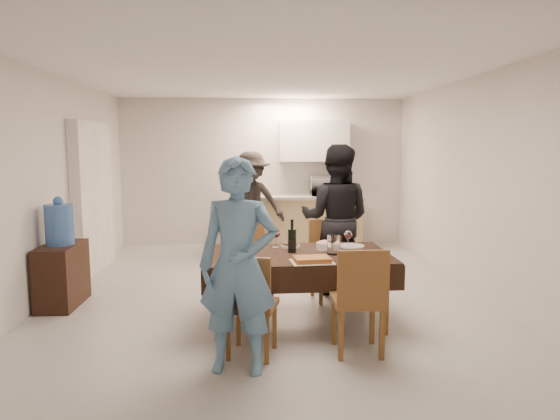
{
  "coord_description": "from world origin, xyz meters",
  "views": [
    {
      "loc": [
        -0.16,
        -5.92,
        1.75
      ],
      "look_at": [
        0.14,
        -0.3,
        1.04
      ],
      "focal_mm": 32.0,
      "sensor_mm": 36.0,
      "label": 1
    }
  ],
  "objects": [
    {
      "name": "plate_far_left",
      "position": [
        -0.33,
        -0.8,
        0.71
      ],
      "size": [
        0.28,
        0.28,
        0.02
      ],
      "primitive_type": "cylinder",
      "color": "white",
      "rests_on": "dining_table"
    },
    {
      "name": "kitchen_worktop",
      "position": [
        0.6,
        2.68,
        0.89
      ],
      "size": [
        2.24,
        0.64,
        0.05
      ],
      "primitive_type": "cube",
      "color": "#9A9A95",
      "rests_on": "kitchen_base_cabinet"
    },
    {
      "name": "wall_left",
      "position": [
        -2.5,
        0.0,
        1.3
      ],
      "size": [
        0.02,
        6.0,
        2.6
      ],
      "primitive_type": "cube",
      "color": "beige",
      "rests_on": "floor"
    },
    {
      "name": "wall_right",
      "position": [
        2.5,
        0.0,
        1.3
      ],
      "size": [
        0.02,
        6.0,
        2.6
      ],
      "primitive_type": "cube",
      "color": "beige",
      "rests_on": "floor"
    },
    {
      "name": "wine_glass_c",
      "position": [
        0.07,
        -0.8,
        0.81
      ],
      "size": [
        0.09,
        0.09,
        0.21
      ],
      "primitive_type": null,
      "color": "white",
      "rests_on": "dining_table"
    },
    {
      "name": "upper_cabinet",
      "position": [
        0.9,
        2.82,
        1.85
      ],
      "size": [
        1.2,
        0.34,
        0.7
      ],
      "primitive_type": "cube",
      "color": "white",
      "rests_on": "wall_back"
    },
    {
      "name": "kitchen_base_cabinet",
      "position": [
        0.6,
        2.68,
        0.43
      ],
      "size": [
        2.2,
        0.6,
        0.86
      ],
      "primitive_type": "cube",
      "color": "tan",
      "rests_on": "floor"
    },
    {
      "name": "wine_glass_b",
      "position": [
        0.82,
        -0.85,
        0.8
      ],
      "size": [
        0.08,
        0.08,
        0.19
      ],
      "primitive_type": null,
      "color": "white",
      "rests_on": "dining_table"
    },
    {
      "name": "person_kitchen",
      "position": [
        -0.2,
        2.23,
        0.84
      ],
      "size": [
        1.08,
        0.62,
        1.68
      ],
      "primitive_type": "imported",
      "color": "black",
      "rests_on": "floor"
    },
    {
      "name": "ceiling",
      "position": [
        0.0,
        0.0,
        2.6
      ],
      "size": [
        5.0,
        6.0,
        0.02
      ],
      "primitive_type": "cube",
      "color": "white",
      "rests_on": "wall_back"
    },
    {
      "name": "person_near",
      "position": [
        -0.28,
        -2.15,
        0.84
      ],
      "size": [
        0.67,
        0.49,
        1.68
      ],
      "primitive_type": "imported",
      "rotation": [
        0.0,
        0.0,
        -0.15
      ],
      "color": "#5582A6",
      "rests_on": "floor"
    },
    {
      "name": "chair_near_right",
      "position": [
        0.72,
        -1.94,
        0.57
      ],
      "size": [
        0.42,
        0.42,
        0.5
      ],
      "rotation": [
        0.0,
        0.0,
        0.0
      ],
      "color": "brown",
      "rests_on": "floor"
    },
    {
      "name": "floor",
      "position": [
        0.0,
        0.0,
        0.0
      ],
      "size": [
        5.0,
        6.0,
        0.02
      ],
      "primitive_type": "cube",
      "color": "#ADADA8",
      "rests_on": "ground"
    },
    {
      "name": "salad_bowl",
      "position": [
        0.57,
        -0.92,
        0.74
      ],
      "size": [
        0.18,
        0.18,
        0.07
      ],
      "primitive_type": "cylinder",
      "color": "white",
      "rests_on": "dining_table"
    },
    {
      "name": "microwave",
      "position": [
        1.13,
        2.68,
        1.07
      ],
      "size": [
        0.59,
        0.4,
        0.33
      ],
      "primitive_type": "imported",
      "rotation": [
        0.0,
        0.0,
        3.14
      ],
      "color": "white",
      "rests_on": "kitchen_worktop"
    },
    {
      "name": "plate_near_left",
      "position": [
        -0.33,
        -1.4,
        0.71
      ],
      "size": [
        0.29,
        0.29,
        0.02
      ],
      "primitive_type": "cylinder",
      "color": "white",
      "rests_on": "dining_table"
    },
    {
      "name": "wall_front",
      "position": [
        0.0,
        -3.0,
        1.3
      ],
      "size": [
        5.0,
        0.02,
        2.6
      ],
      "primitive_type": "cube",
      "color": "beige",
      "rests_on": "floor"
    },
    {
      "name": "console",
      "position": [
        -2.28,
        -0.42,
        0.34
      ],
      "size": [
        0.37,
        0.74,
        0.69
      ],
      "primitive_type": "cube",
      "color": "black",
      "rests_on": "floor"
    },
    {
      "name": "chair_near_left",
      "position": [
        -0.18,
        -1.94,
        0.54
      ],
      "size": [
        0.48,
        0.49,
        0.48
      ],
      "rotation": [
        0.0,
        0.0,
        -0.24
      ],
      "color": "brown",
      "rests_on": "floor"
    },
    {
      "name": "dining_table",
      "position": [
        0.27,
        -1.1,
        0.67
      ],
      "size": [
        1.85,
        1.13,
        0.71
      ],
      "rotation": [
        0.0,
        0.0,
        0.04
      ],
      "color": "black",
      "rests_on": "floor"
    },
    {
      "name": "chair_far_left",
      "position": [
        -0.18,
        -0.44,
        0.58
      ],
      "size": [
        0.54,
        0.55,
        0.51
      ],
      "rotation": [
        0.0,
        0.0,
        3.47
      ],
      "color": "brown",
      "rests_on": "floor"
    },
    {
      "name": "wine_bottle",
      "position": [
        0.22,
        -1.05,
        0.87
      ],
      "size": [
        0.08,
        0.08,
        0.33
      ],
      "primitive_type": null,
      "color": "black",
      "rests_on": "dining_table"
    },
    {
      "name": "wine_glass_a",
      "position": [
        -0.28,
        -1.35,
        0.8
      ],
      "size": [
        0.09,
        0.09,
        0.2
      ],
      "primitive_type": null,
      "color": "white",
      "rests_on": "dining_table"
    },
    {
      "name": "wall_back",
      "position": [
        0.0,
        3.0,
        1.3
      ],
      "size": [
        5.0,
        0.02,
        2.6
      ],
      "primitive_type": "cube",
      "color": "beige",
      "rests_on": "floor"
    },
    {
      "name": "person_far",
      "position": [
        0.82,
        -0.05,
        0.89
      ],
      "size": [
        1.03,
        0.9,
        1.78
      ],
      "primitive_type": "imported",
      "rotation": [
        0.0,
        0.0,
        2.84
      ],
      "color": "black",
      "rests_on": "floor"
    },
    {
      "name": "plate_near_right",
      "position": [
        0.87,
        -1.4,
        0.71
      ],
      "size": [
        0.27,
        0.27,
        0.02
      ],
      "primitive_type": "cylinder",
      "color": "white",
      "rests_on": "dining_table"
    },
    {
      "name": "savoury_tart",
      "position": [
        0.37,
        -1.48,
        0.73
      ],
      "size": [
        0.41,
        0.32,
        0.05
      ],
      "primitive_type": "cube",
      "rotation": [
        0.0,
        0.0,
        0.11
      ],
      "color": "#A97231",
      "rests_on": "dining_table"
    },
    {
      "name": "chair_far_right",
      "position": [
        0.72,
        -0.44,
        0.56
      ],
      "size": [
        0.48,
        0.48,
        0.49
      ],
      "rotation": [
        0.0,
        0.0,
        3.31
      ],
      "color": "brown",
      "rests_on": "floor"
    },
    {
      "name": "water_jug",
      "position": [
        -2.28,
        -0.42,
        0.91
      ],
      "size": [
        0.3,
        0.3,
        0.45
      ],
      "primitive_type": "cylinder",
      "color": "#4376C8",
      "rests_on": "console"
    },
    {
      "name": "plate_far_right",
      "position": [
        0.87,
        -0.8,
        0.71
      ],
      "size": [
        0.26,
        0.26,
        0.02
      ],
      "primitive_type": "cylinder",
      "color": "white",
      "rests_on": "dining_table"
    },
    {
      "name": "water_pitcher",
      "position": [
        0.62,
        -1.15,
        0.8
      ],
      "size": [
        0.13,
        0.13,
        0.19
      ],
      "primitive_type": "cylinder",
      "color": "white",
      "rests_on": "dining_table"
    },
    {
      "name": "mushroom_dish",
      "position": [
        0.22,
        -0.82,
        0.72
      ],
      "size": [
        0.18,
        0.18,
        0.03
      ],
      "primitive_type": "cylinder",
      "color": "white",
      "rests_on": "dining_table"
    },
    {
      "name": "stub_partition",
      "position": [
        -2.42,
        1.2,
        1.05
      ],
      "size": [
        0.15,
        1.4,
        2.1
      ],
      "primitive_type": "cube",
      "color": "white",
      "rests_on": "floor"
    }
  ]
}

